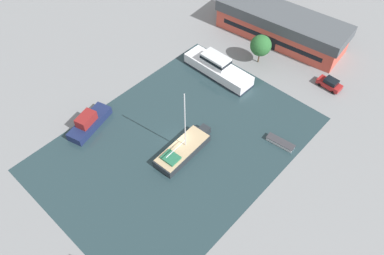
{
  "coord_description": "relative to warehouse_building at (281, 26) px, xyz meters",
  "views": [
    {
      "loc": [
        25.0,
        -24.03,
        43.88
      ],
      "look_at": [
        0.0,
        2.98,
        1.0
      ],
      "focal_mm": 35.0,
      "sensor_mm": 36.0,
      "label": 1
    }
  ],
  "objects": [
    {
      "name": "parked_car",
      "position": [
        14.15,
        -5.83,
        -1.96
      ],
      "size": [
        4.24,
        2.04,
        1.76
      ],
      "rotation": [
        0.0,
        0.0,
        1.52
      ],
      "color": "maroon",
      "rests_on": "ground"
    },
    {
      "name": "ground_plane",
      "position": [
        3.8,
        -31.91,
        -2.83
      ],
      "size": [
        440.0,
        440.0,
        0.0
      ],
      "primitive_type": "plane",
      "color": "gray"
    },
    {
      "name": "water_canal",
      "position": [
        3.8,
        -31.91,
        -2.83
      ],
      "size": [
        28.49,
        39.74,
        0.01
      ],
      "primitive_type": "cube",
      "color": "#23383D",
      "rests_on": "ground"
    },
    {
      "name": "sailboat_moored",
      "position": [
        5.53,
        -32.67,
        -2.13
      ],
      "size": [
        3.71,
        10.25,
        11.49
      ],
      "rotation": [
        0.0,
        0.0,
        0.04
      ],
      "color": "#23282D",
      "rests_on": "water_canal"
    },
    {
      "name": "warehouse_building",
      "position": [
        0.0,
        0.0,
        0.0
      ],
      "size": [
        25.63,
        10.44,
        5.58
      ],
      "rotation": [
        0.0,
        0.0,
        0.1
      ],
      "color": "#C64C3D",
      "rests_on": "ground"
    },
    {
      "name": "motor_cruiser",
      "position": [
        -2.08,
        -16.02,
        -1.53
      ],
      "size": [
        13.15,
        3.98,
        3.53
      ],
      "rotation": [
        0.0,
        0.0,
        1.56
      ],
      "color": "white",
      "rests_on": "water_canal"
    },
    {
      "name": "cabin_boat",
      "position": [
        -8.5,
        -38.87,
        -1.84
      ],
      "size": [
        4.57,
        8.26,
        2.77
      ],
      "rotation": [
        0.0,
        0.0,
        0.26
      ],
      "color": "#19234C",
      "rests_on": "water_canal"
    },
    {
      "name": "small_dinghy",
      "position": [
        15.04,
        -21.73,
        -2.52
      ],
      "size": [
        4.46,
        1.74,
        0.6
      ],
      "rotation": [
        0.0,
        0.0,
        4.82
      ],
      "color": "silver",
      "rests_on": "water_canal"
    },
    {
      "name": "quay_tree_near_building",
      "position": [
        1.32,
        -8.53,
        0.8
      ],
      "size": [
        3.75,
        3.75,
        5.51
      ],
      "color": "brown",
      "rests_on": "ground"
    }
  ]
}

